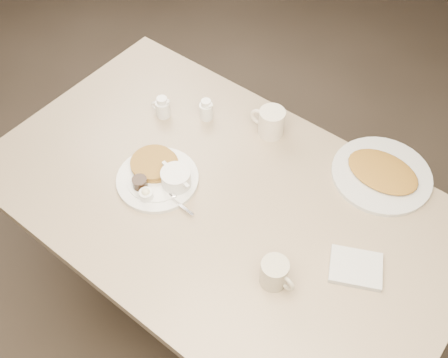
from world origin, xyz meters
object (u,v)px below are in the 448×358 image
Objects in this scene: diner_table at (220,226)px; coffee_mug_far at (271,122)px; coffee_mug_near at (275,273)px; creamer_left at (163,107)px; main_plate at (160,176)px; creamer_right at (206,110)px; hash_plate at (382,174)px.

coffee_mug_far reaches higher than diner_table.
coffee_mug_near reaches higher than creamer_left.
creamer_right reaches higher than main_plate.
diner_table is 0.56m from hash_plate.
main_plate is 0.32m from creamer_right.
coffee_mug_far reaches higher than creamer_left.
hash_plate is (0.74, 0.23, -0.02)m from creamer_left.
creamer_right is (-0.55, 0.38, -0.01)m from coffee_mug_near.
coffee_mug_near is 0.53m from hash_plate.
coffee_mug_far is (0.15, 0.39, 0.03)m from main_plate.
coffee_mug_far is (-0.33, 0.46, 0.00)m from coffee_mug_near.
diner_table is at bearing -83.63° from coffee_mug_far.
coffee_mug_far is 0.40m from hash_plate.
creamer_right reaches higher than diner_table.
diner_table is 0.41m from creamer_right.
coffee_mug_near is at bearing -8.19° from main_plate.
hash_plate is at bearing 39.36° from main_plate.
diner_table is 0.28m from main_plate.
diner_table is 4.42× the size of main_plate.
main_plate is at bearing -140.64° from hash_plate.
creamer_right is at bearing 136.22° from diner_table.
coffee_mug_near is at bearing -96.77° from hash_plate.
coffee_mug_far is at bearing 25.12° from creamer_left.
main_plate is at bearing -160.92° from diner_table.
diner_table is 0.39m from coffee_mug_far.
coffee_mug_far is 0.41× the size of hash_plate.
diner_table is at bearing -22.61° from creamer_left.
creamer_right reaches higher than hash_plate.
diner_table is at bearing 19.08° from main_plate.
creamer_right is (0.13, 0.08, 0.00)m from creamer_left.
creamer_left reaches higher than diner_table.
main_plate is 0.42m from coffee_mug_far.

